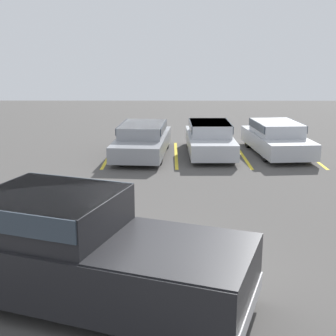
{
  "coord_description": "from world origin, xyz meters",
  "views": [
    {
      "loc": [
        0.2,
        -7.66,
        4.1
      ],
      "look_at": [
        0.13,
        4.39,
        1.0
      ],
      "focal_mm": 50.0,
      "sensor_mm": 36.0,
      "label": 1
    }
  ],
  "objects": [
    {
      "name": "parked_sedan_a",
      "position": [
        -0.89,
        10.33,
        0.66
      ],
      "size": [
        2.22,
        4.91,
        1.24
      ],
      "rotation": [
        0.0,
        0.0,
        -1.65
      ],
      "color": "gray",
      "rests_on": "ground_plane"
    },
    {
      "name": "parked_sedan_b",
      "position": [
        1.75,
        10.56,
        0.67
      ],
      "size": [
        1.76,
        4.46,
        1.27
      ],
      "rotation": [
        0.0,
        0.0,
        -1.56
      ],
      "color": "#B7BABF",
      "rests_on": "ground_plane"
    },
    {
      "name": "stall_stripe_c",
      "position": [
        3.05,
        10.39,
        0.0
      ],
      "size": [
        0.12,
        4.74,
        0.01
      ],
      "primitive_type": "cube",
      "color": "yellow",
      "rests_on": "ground_plane"
    },
    {
      "name": "stall_stripe_a",
      "position": [
        -2.2,
        10.39,
        0.0
      ],
      "size": [
        0.12,
        4.74,
        0.01
      ],
      "primitive_type": "cube",
      "color": "yellow",
      "rests_on": "ground_plane"
    },
    {
      "name": "ground_plane",
      "position": [
        0.0,
        0.0,
        0.0
      ],
      "size": [
        60.0,
        60.0,
        0.0
      ],
      "primitive_type": "plane",
      "color": "#4C4947"
    },
    {
      "name": "stall_stripe_b",
      "position": [
        0.42,
        10.39,
        0.0
      ],
      "size": [
        0.12,
        4.74,
        0.01
      ],
      "primitive_type": "cube",
      "color": "yellow",
      "rests_on": "ground_plane"
    },
    {
      "name": "pickup_truck",
      "position": [
        -1.45,
        -0.64,
        0.93
      ],
      "size": [
        6.34,
        3.95,
        1.85
      ],
      "rotation": [
        0.0,
        0.0,
        -0.34
      ],
      "color": "black",
      "rests_on": "ground_plane"
    },
    {
      "name": "parked_sedan_c",
      "position": [
        4.42,
        10.63,
        0.68
      ],
      "size": [
        2.2,
        4.61,
        1.27
      ],
      "rotation": [
        0.0,
        0.0,
        -1.48
      ],
      "color": "#B7BABF",
      "rests_on": "ground_plane"
    },
    {
      "name": "stall_stripe_d",
      "position": [
        5.67,
        10.39,
        0.0
      ],
      "size": [
        0.12,
        4.74,
        0.01
      ],
      "primitive_type": "cube",
      "color": "yellow",
      "rests_on": "ground_plane"
    }
  ]
}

